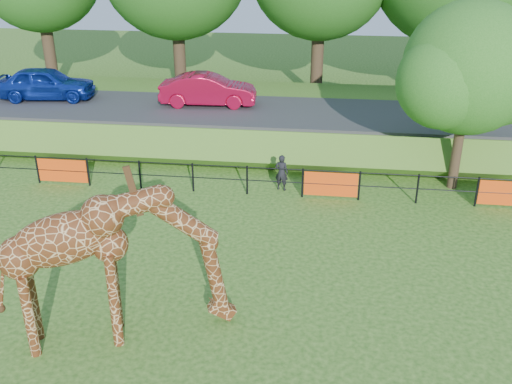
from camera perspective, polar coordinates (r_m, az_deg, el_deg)
ground at (r=14.01m, az=-5.70°, el=-13.78°), size 90.00×90.00×0.00m
giraffe at (r=13.20m, az=-13.60°, el=-7.15°), size 5.27×2.72×3.76m
perimeter_fence at (r=20.55m, az=-0.89°, el=1.20°), size 28.07×0.10×1.10m
embankment at (r=27.52m, az=1.36°, el=7.48°), size 40.00×9.00×1.30m
road at (r=25.89m, az=1.01°, el=8.03°), size 40.00×5.00×0.12m
car_blue at (r=29.29m, az=-20.29°, el=10.16°), size 4.73×2.38×1.54m
car_red at (r=26.63m, az=-4.80°, el=10.15°), size 4.47×1.82×1.44m
visitor at (r=20.89m, az=2.57°, el=1.96°), size 0.56×0.43×1.36m
tree_east at (r=21.34m, az=20.75°, el=11.06°), size 5.40×4.71×6.76m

